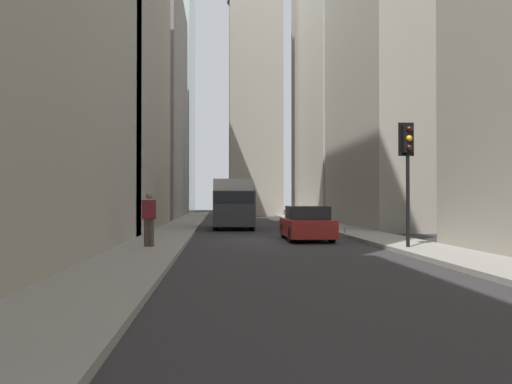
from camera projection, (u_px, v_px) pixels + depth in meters
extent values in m
plane|color=#302D30|center=(272.00, 240.00, 23.63)|extent=(135.00, 135.00, 0.00)
cube|color=gray|center=(163.00, 239.00, 23.34)|extent=(90.00, 2.20, 0.14)
cube|color=gray|center=(380.00, 238.00, 23.93)|extent=(90.00, 2.20, 0.14)
cube|color=beige|center=(358.00, 88.00, 52.80)|extent=(18.80, 10.00, 24.00)
cube|color=#A8A091|center=(426.00, 62.00, 35.46)|extent=(14.29, 10.00, 20.38)
cube|color=gray|center=(126.00, 105.00, 52.03)|extent=(18.66, 10.00, 20.56)
cube|color=#A8A091|center=(66.00, 53.00, 31.53)|extent=(16.41, 10.00, 19.46)
cube|color=gray|center=(255.00, 109.00, 59.29)|extent=(5.31, 5.31, 22.09)
cube|color=silver|center=(232.00, 202.00, 34.13)|extent=(4.60, 2.25, 2.60)
cube|color=#38383D|center=(234.00, 209.00, 30.93)|extent=(1.90, 2.25, 1.90)
cube|color=black|center=(234.00, 197.00, 30.94)|extent=(1.92, 2.09, 0.64)
cylinder|color=black|center=(252.00, 222.00, 30.99)|extent=(0.88, 0.28, 0.88)
cylinder|color=black|center=(216.00, 223.00, 30.86)|extent=(0.88, 0.28, 0.88)
cylinder|color=black|center=(248.00, 219.00, 35.58)|extent=(0.88, 0.28, 0.88)
cylinder|color=black|center=(216.00, 220.00, 35.45)|extent=(0.88, 0.28, 0.88)
cube|color=maroon|center=(307.00, 228.00, 23.60)|extent=(4.30, 1.78, 0.70)
cube|color=black|center=(307.00, 213.00, 23.41)|extent=(2.10, 1.58, 0.54)
cylinder|color=black|center=(320.00, 231.00, 25.00)|extent=(0.64, 0.22, 0.64)
cylinder|color=black|center=(284.00, 231.00, 24.90)|extent=(0.64, 0.22, 0.64)
cylinder|color=black|center=(332.00, 235.00, 22.30)|extent=(0.64, 0.22, 0.64)
cylinder|color=black|center=(292.00, 235.00, 22.20)|extent=(0.64, 0.22, 0.64)
cylinder|color=black|center=(408.00, 200.00, 18.68)|extent=(0.12, 0.12, 3.08)
cube|color=black|center=(408.00, 139.00, 18.71)|extent=(0.28, 0.32, 0.90)
cube|color=black|center=(406.00, 139.00, 18.86)|extent=(0.03, 0.52, 1.10)
sphere|color=black|center=(409.00, 129.00, 18.55)|extent=(0.20, 0.20, 0.20)
sphere|color=orange|center=(409.00, 138.00, 18.55)|extent=(0.20, 0.20, 0.20)
sphere|color=black|center=(409.00, 147.00, 18.55)|extent=(0.20, 0.20, 0.20)
cylinder|color=#473D33|center=(152.00, 233.00, 18.84)|extent=(0.16, 0.16, 0.90)
cylinder|color=#473D33|center=(146.00, 233.00, 18.83)|extent=(0.16, 0.16, 0.90)
cube|color=maroon|center=(149.00, 210.00, 18.85)|extent=(0.26, 0.44, 0.62)
sphere|color=#936B4C|center=(149.00, 196.00, 18.85)|extent=(0.22, 0.22, 0.22)
cylinder|color=#999EA3|center=(345.00, 231.00, 26.63)|extent=(0.07, 0.07, 0.20)
cylinder|color=#999EA3|center=(345.00, 228.00, 26.64)|extent=(0.03, 0.03, 0.07)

